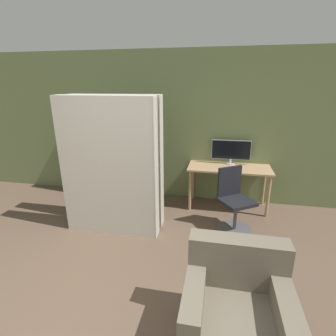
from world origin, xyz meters
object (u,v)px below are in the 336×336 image
object	(u,v)px
bookshelf	(88,155)
mattress_near	(109,169)
armchair	(236,311)
mattress_far	(118,162)
monitor	(231,151)
office_chair	(234,205)

from	to	relation	value
bookshelf	mattress_near	xyz separation A→B (m)	(1.06, -1.36, 0.21)
bookshelf	armchair	size ratio (longest dim) A/B	1.93
mattress_far	monitor	bearing A→B (deg)	32.22
mattress_far	mattress_near	bearing A→B (deg)	-90.00
mattress_far	armchair	world-z (taller)	mattress_far
armchair	mattress_far	bearing A→B (deg)	133.64
monitor	mattress_far	world-z (taller)	mattress_far
office_chair	mattress_near	xyz separation A→B (m)	(-1.75, -0.42, 0.60)
office_chair	armchair	size ratio (longest dim) A/B	1.12
office_chair	mattress_far	world-z (taller)	mattress_far
mattress_near	bookshelf	bearing A→B (deg)	127.80
mattress_far	office_chair	bearing A→B (deg)	2.95
bookshelf	mattress_near	distance (m)	1.74
mattress_near	mattress_far	distance (m)	0.33
monitor	mattress_near	size ratio (longest dim) A/B	0.34
office_chair	mattress_far	xyz separation A→B (m)	(-1.75, -0.09, 0.60)
monitor	bookshelf	world-z (taller)	bookshelf
bookshelf	armchair	bearing A→B (deg)	-45.64
monitor	office_chair	distance (m)	1.15
mattress_near	mattress_far	bearing A→B (deg)	90.00
office_chair	armchair	xyz separation A→B (m)	(-0.05, -1.88, -0.07)
monitor	mattress_near	bearing A→B (deg)	-140.55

